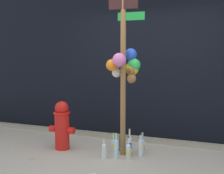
% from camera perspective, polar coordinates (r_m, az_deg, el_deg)
% --- Properties ---
extents(ground_plane, '(14.00, 14.00, 0.00)m').
position_cam_1_polar(ground_plane, '(4.31, 1.26, -15.07)').
color(ground_plane, '#ADA899').
extents(building_wall, '(10.00, 0.20, 3.25)m').
position_cam_1_polar(building_wall, '(5.66, 7.25, 6.68)').
color(building_wall, black).
rests_on(building_wall, ground_plane).
extents(curb_strip, '(8.00, 0.12, 0.08)m').
position_cam_1_polar(curb_strip, '(5.42, 5.84, -10.25)').
color(curb_strip, gray).
rests_on(curb_strip, ground_plane).
extents(memorial_post, '(0.57, 0.52, 2.62)m').
position_cam_1_polar(memorial_post, '(4.49, 2.63, 6.05)').
color(memorial_post, olive).
rests_on(memorial_post, ground_plane).
extents(fire_hydrant, '(0.46, 0.28, 0.82)m').
position_cam_1_polar(fire_hydrant, '(4.95, -9.86, -7.41)').
color(fire_hydrant, red).
rests_on(fire_hydrant, ground_plane).
extents(bottle_0, '(0.06, 0.06, 0.33)m').
position_cam_1_polar(bottle_0, '(4.73, 0.30, -11.48)').
color(bottle_0, '#B2DBEA').
rests_on(bottle_0, ground_plane).
extents(bottle_1, '(0.08, 0.08, 0.30)m').
position_cam_1_polar(bottle_1, '(4.53, -1.58, -12.31)').
color(bottle_1, silver).
rests_on(bottle_1, ground_plane).
extents(bottle_2, '(0.08, 0.08, 0.37)m').
position_cam_1_polar(bottle_2, '(4.84, 1.84, -10.78)').
color(bottle_2, '#337038').
rests_on(bottle_2, ground_plane).
extents(bottle_3, '(0.06, 0.06, 0.40)m').
position_cam_1_polar(bottle_3, '(4.49, 0.79, -11.95)').
color(bottle_3, '#B2DBEA').
rests_on(bottle_3, ground_plane).
extents(bottle_4, '(0.07, 0.07, 0.36)m').
position_cam_1_polar(bottle_4, '(4.61, 5.65, -11.68)').
color(bottle_4, silver).
rests_on(bottle_4, ground_plane).
extents(bottle_5, '(0.06, 0.06, 0.43)m').
position_cam_1_polar(bottle_5, '(4.63, 3.48, -11.37)').
color(bottle_5, silver).
rests_on(bottle_5, ground_plane).
extents(bottle_6, '(0.08, 0.08, 0.33)m').
position_cam_1_polar(bottle_6, '(4.80, 6.00, -11.34)').
color(bottle_6, '#93CCE0').
rests_on(bottle_6, ground_plane).
extents(bottle_7, '(0.08, 0.08, 0.35)m').
position_cam_1_polar(bottle_7, '(4.48, 3.25, -12.54)').
color(bottle_7, '#B2DBEA').
rests_on(bottle_7, ground_plane).
extents(litter_0, '(0.11, 0.11, 0.01)m').
position_cam_1_polar(litter_0, '(3.98, -3.74, -16.84)').
color(litter_0, silver).
rests_on(litter_0, ground_plane).
extents(litter_1, '(0.08, 0.08, 0.01)m').
position_cam_1_polar(litter_1, '(4.66, -15.56, -13.60)').
color(litter_1, tan).
rests_on(litter_1, ground_plane).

